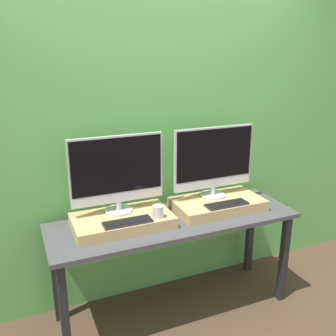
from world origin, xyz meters
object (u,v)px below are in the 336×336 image
at_px(keyboard_left, 128,222).
at_px(monitor_right, 214,160).
at_px(mug, 158,212).
at_px(keyboard_right, 227,204).
at_px(monitor_left, 117,172).

xyz_separation_m(keyboard_left, monitor_right, (0.73, 0.20, 0.27)).
relative_size(keyboard_left, mug, 3.74).
bearing_deg(keyboard_left, keyboard_right, 0.00).
xyz_separation_m(monitor_left, monitor_right, (0.73, 0.00, 0.00)).
bearing_deg(monitor_right, keyboard_left, -164.64).
height_order(mug, monitor_right, monitor_right).
relative_size(mug, keyboard_right, 0.27).
relative_size(monitor_left, monitor_right, 1.00).
height_order(monitor_left, keyboard_left, monitor_left).
xyz_separation_m(mug, monitor_right, (0.52, 0.20, 0.24)).
bearing_deg(keyboard_right, keyboard_left, 180.00).
bearing_deg(keyboard_right, mug, 180.00).
distance_m(monitor_left, keyboard_right, 0.80).
xyz_separation_m(monitor_left, keyboard_left, (0.00, -0.20, -0.27)).
xyz_separation_m(monitor_right, keyboard_right, (-0.00, -0.20, -0.27)).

